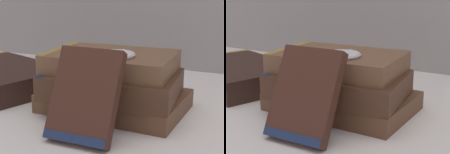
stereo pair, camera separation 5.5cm
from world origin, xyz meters
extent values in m
plane|color=white|center=(0.00, 0.00, 0.00)|extent=(3.00, 3.00, 0.00)
cube|color=brown|center=(0.03, 0.06, 0.02)|extent=(0.24, 0.16, 0.03)
cube|color=olive|center=(-0.08, 0.07, 0.02)|extent=(0.02, 0.15, 0.03)
cube|color=#4C2D1E|center=(0.03, 0.05, 0.05)|extent=(0.22, 0.16, 0.04)
cube|color=navy|center=(-0.07, 0.04, 0.05)|extent=(0.02, 0.14, 0.04)
cube|color=brown|center=(0.03, 0.06, 0.08)|extent=(0.21, 0.14, 0.03)
cube|color=olive|center=(-0.07, 0.05, 0.08)|extent=(0.02, 0.13, 0.03)
cube|color=#331E19|center=(-0.24, 0.09, 0.02)|extent=(0.29, 0.24, 0.04)
cube|color=#422319|center=(0.04, -0.06, 0.06)|extent=(0.09, 0.07, 0.12)
cube|color=navy|center=(0.04, -0.09, 0.01)|extent=(0.09, 0.02, 0.02)
cylinder|color=silver|center=(0.04, 0.03, 0.10)|extent=(0.06, 0.06, 0.01)
torus|color=silver|center=(0.04, 0.03, 0.10)|extent=(0.06, 0.06, 0.01)
sphere|color=silver|center=(0.04, 0.06, 0.10)|extent=(0.01, 0.01, 0.01)
torus|color=black|center=(-0.06, 0.21, 0.00)|extent=(0.04, 0.04, 0.00)
torus|color=black|center=(-0.01, 0.21, 0.00)|extent=(0.04, 0.04, 0.00)
cylinder|color=black|center=(-0.03, 0.21, 0.00)|extent=(0.02, 0.00, 0.00)
camera|label=1|loc=(0.27, -0.49, 0.22)|focal=60.00mm
camera|label=2|loc=(0.32, -0.46, 0.22)|focal=60.00mm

